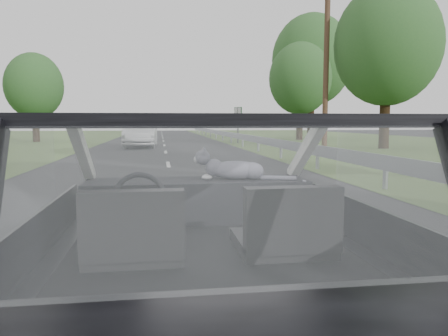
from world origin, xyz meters
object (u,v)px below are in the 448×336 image
object	(u,v)px
other_car	(141,133)
utility_pole	(326,66)
cat	(235,169)
highway_sign	(238,125)
subject_car	(207,240)

from	to	relation	value
other_car	utility_pole	distance (m)	10.67
other_car	utility_pole	xyz separation A→B (m)	(9.68, -2.75, 3.55)
other_car	utility_pole	bearing A→B (deg)	-14.52
cat	highway_sign	distance (m)	25.88
cat	other_car	world-z (taller)	other_car
highway_sign	other_car	bearing A→B (deg)	-169.01
subject_car	other_car	xyz separation A→B (m)	(-1.30, 22.39, 0.06)
subject_car	cat	xyz separation A→B (m)	(0.27, 0.59, 0.35)
cat	utility_pole	bearing A→B (deg)	78.42
subject_car	highway_sign	world-z (taller)	highway_sign
subject_car	utility_pole	xyz separation A→B (m)	(8.38, 19.64, 3.61)
subject_car	utility_pole	bearing A→B (deg)	66.89
utility_pole	highway_sign	bearing A→B (deg)	118.69
subject_car	utility_pole	size ratio (longest dim) A/B	0.46
subject_car	other_car	world-z (taller)	other_car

